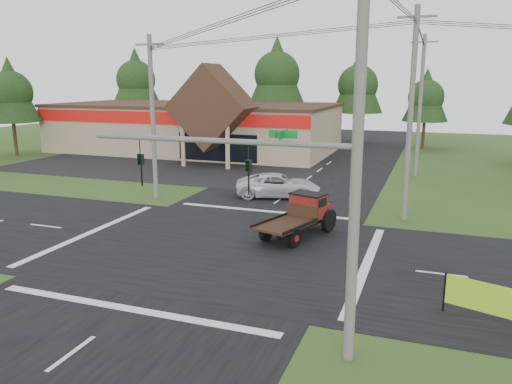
% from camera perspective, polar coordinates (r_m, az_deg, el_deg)
% --- Properties ---
extents(ground, '(120.00, 120.00, 0.00)m').
position_cam_1_polar(ground, '(23.70, -4.62, -6.30)').
color(ground, '#2C4819').
rests_on(ground, ground).
extents(road_ns, '(12.00, 120.00, 0.02)m').
position_cam_1_polar(road_ns, '(23.69, -4.62, -6.28)').
color(road_ns, black).
rests_on(road_ns, ground).
extents(road_ew, '(120.00, 12.00, 0.02)m').
position_cam_1_polar(road_ew, '(23.69, -4.62, -6.27)').
color(road_ew, black).
rests_on(road_ew, ground).
extents(parking_apron, '(28.00, 14.00, 0.02)m').
position_cam_1_polar(parking_apron, '(46.42, -10.70, 2.90)').
color(parking_apron, black).
rests_on(parking_apron, ground).
extents(cvs_building, '(30.40, 18.20, 9.19)m').
position_cam_1_polar(cvs_building, '(56.10, -6.83, 7.52)').
color(cvs_building, tan).
rests_on(cvs_building, ground).
extents(traffic_signal_mast, '(8.12, 0.24, 7.00)m').
position_cam_1_polar(traffic_signal_mast, '(13.74, 4.27, -1.05)').
color(traffic_signal_mast, '#595651').
rests_on(traffic_signal_mast, ground).
extents(utility_pole_nr, '(2.00, 0.30, 11.00)m').
position_cam_1_polar(utility_pole_nr, '(13.16, 11.44, 3.52)').
color(utility_pole_nr, '#595651').
rests_on(utility_pole_nr, ground).
extents(utility_pole_nw, '(2.00, 0.30, 10.50)m').
position_cam_1_polar(utility_pole_nw, '(33.35, -11.72, 8.44)').
color(utility_pole_nw, '#595651').
rests_on(utility_pole_nw, ground).
extents(utility_pole_ne, '(2.00, 0.30, 11.50)m').
position_cam_1_polar(utility_pole_ne, '(28.46, 17.25, 8.48)').
color(utility_pole_ne, '#595651').
rests_on(utility_pole_ne, ground).
extents(utility_pole_n, '(2.00, 0.30, 11.20)m').
position_cam_1_polar(utility_pole_n, '(42.43, 18.24, 9.39)').
color(utility_pole_n, '#595651').
rests_on(utility_pole_n, ground).
extents(tree_row_a, '(6.72, 6.72, 12.12)m').
position_cam_1_polar(tree_row_a, '(72.08, -13.58, 12.57)').
color(tree_row_a, '#332316').
rests_on(tree_row_a, ground).
extents(tree_row_b, '(5.60, 5.60, 10.10)m').
position_cam_1_polar(tree_row_b, '(68.95, -5.47, 11.75)').
color(tree_row_b, '#332316').
rests_on(tree_row_b, ground).
extents(tree_row_c, '(7.28, 7.28, 13.13)m').
position_cam_1_polar(tree_row_c, '(64.37, 2.41, 13.53)').
color(tree_row_c, '#332316').
rests_on(tree_row_c, ground).
extents(tree_row_d, '(6.16, 6.16, 11.11)m').
position_cam_1_polar(tree_row_d, '(63.07, 11.58, 12.09)').
color(tree_row_d, '#332316').
rests_on(tree_row_d, ground).
extents(tree_row_e, '(5.04, 5.04, 9.09)m').
position_cam_1_polar(tree_row_e, '(60.41, 18.88, 10.39)').
color(tree_row_e, '#332316').
rests_on(tree_row_e, ground).
extents(tree_side_w, '(5.60, 5.60, 10.10)m').
position_cam_1_polar(tree_side_w, '(57.82, -26.30, 10.38)').
color(tree_side_w, '#332316').
rests_on(tree_side_w, ground).
extents(antique_flatbed_truck, '(3.39, 5.40, 2.11)m').
position_cam_1_polar(antique_flatbed_truck, '(24.91, 4.72, -2.82)').
color(antique_flatbed_truck, '#5F0D12').
rests_on(antique_flatbed_truck, ground).
extents(roadside_banner, '(3.98, 1.42, 1.42)m').
position_cam_1_polar(roadside_banner, '(17.84, 27.05, -11.78)').
color(roadside_banner, '#8BD31C').
rests_on(roadside_banner, ground).
extents(white_pickup, '(6.13, 4.08, 1.56)m').
position_cam_1_polar(white_pickup, '(33.58, 2.56, 0.77)').
color(white_pickup, silver).
rests_on(white_pickup, ground).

